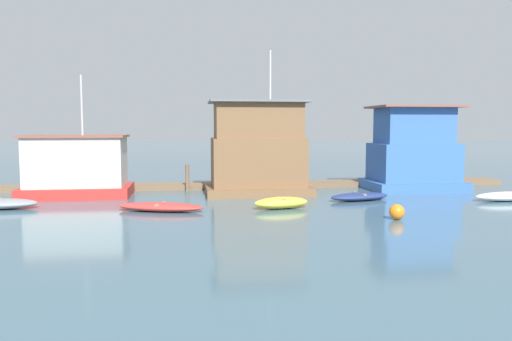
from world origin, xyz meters
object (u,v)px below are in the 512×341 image
(dinghy_yellow, at_px, (281,203))
(houseboat_red, at_px, (77,167))
(dinghy_red, at_px, (161,207))
(dinghy_white, at_px, (510,196))
(buoy_orange, at_px, (397,212))
(dinghy_navy, at_px, (360,196))
(mooring_post_near_left, at_px, (104,176))
(houseboat_blue, at_px, (413,153))
(mooring_post_far_left, at_px, (187,178))
(houseboat_brown, at_px, (258,151))
(mooring_post_near_right, at_px, (45,180))

(dinghy_yellow, bearing_deg, houseboat_red, 151.88)
(dinghy_red, distance_m, dinghy_white, 17.88)
(dinghy_red, relative_size, buoy_orange, 6.60)
(dinghy_navy, bearing_deg, mooring_post_near_left, 159.28)
(houseboat_blue, distance_m, mooring_post_far_left, 13.82)
(dinghy_navy, xyz_separation_m, mooring_post_far_left, (-8.94, 5.20, 0.59))
(houseboat_brown, relative_size, dinghy_yellow, 2.90)
(dinghy_white, xyz_separation_m, mooring_post_far_left, (-16.63, 6.47, 0.56))
(dinghy_navy, xyz_separation_m, buoy_orange, (-0.33, -5.41, 0.12))
(houseboat_brown, relative_size, mooring_post_near_right, 5.38)
(houseboat_brown, distance_m, dinghy_red, 7.70)
(houseboat_brown, relative_size, mooring_post_near_left, 4.33)
(houseboat_brown, xyz_separation_m, houseboat_blue, (9.66, 0.59, -0.22))
(houseboat_red, bearing_deg, buoy_orange, -31.57)
(mooring_post_far_left, xyz_separation_m, buoy_orange, (8.61, -10.62, -0.48))
(mooring_post_near_right, bearing_deg, dinghy_navy, -16.90)
(dinghy_yellow, bearing_deg, mooring_post_near_right, 150.24)
(houseboat_brown, relative_size, dinghy_red, 1.91)
(houseboat_blue, height_order, dinghy_navy, houseboat_blue)
(houseboat_blue, bearing_deg, dinghy_white, -59.73)
(houseboat_blue, distance_m, dinghy_white, 6.22)
(dinghy_yellow, distance_m, dinghy_navy, 4.97)
(houseboat_brown, xyz_separation_m, dinghy_white, (12.63, -4.49, -2.23))
(dinghy_white, height_order, mooring_post_near_left, mooring_post_near_left)
(dinghy_white, bearing_deg, dinghy_navy, 170.68)
(houseboat_blue, height_order, mooring_post_near_right, houseboat_blue)
(houseboat_blue, bearing_deg, dinghy_yellow, -148.06)
(houseboat_red, bearing_deg, dinghy_yellow, -28.12)
(houseboat_red, xyz_separation_m, buoy_orange, (14.62, -8.98, -1.30))
(houseboat_blue, relative_size, mooring_post_far_left, 3.49)
(houseboat_brown, xyz_separation_m, dinghy_yellow, (0.37, -5.21, -2.20))
(dinghy_white, relative_size, buoy_orange, 5.90)
(houseboat_brown, height_order, mooring_post_near_right, houseboat_brown)
(dinghy_red, relative_size, dinghy_yellow, 1.51)
(mooring_post_near_right, height_order, buoy_orange, mooring_post_near_right)
(houseboat_red, relative_size, dinghy_yellow, 2.37)
(houseboat_brown, height_order, dinghy_yellow, houseboat_brown)
(dinghy_yellow, height_order, mooring_post_near_right, mooring_post_near_right)
(mooring_post_far_left, xyz_separation_m, mooring_post_near_right, (-8.19, 0.00, -0.04))
(houseboat_blue, height_order, mooring_post_near_left, houseboat_blue)
(houseboat_brown, bearing_deg, dinghy_white, -19.59)
(houseboat_red, height_order, dinghy_white, houseboat_red)
(mooring_post_near_right, bearing_deg, dinghy_white, -14.60)
(houseboat_red, distance_m, houseboat_brown, 10.06)
(houseboat_brown, height_order, dinghy_navy, houseboat_brown)
(houseboat_red, relative_size, dinghy_navy, 1.86)
(houseboat_brown, distance_m, dinghy_navy, 6.32)
(dinghy_white, relative_size, mooring_post_near_left, 2.03)
(buoy_orange, bearing_deg, houseboat_red, 148.43)
(dinghy_red, bearing_deg, dinghy_navy, 10.74)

